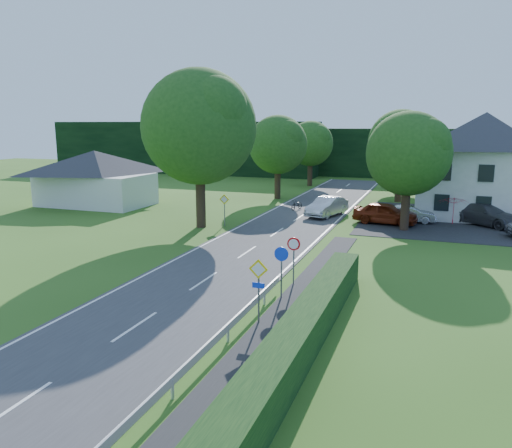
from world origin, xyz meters
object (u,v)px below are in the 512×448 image
at_px(motorcycle, 297,205).
at_px(parked_car_red, 385,213).
at_px(streetlight, 403,167).
at_px(parked_car_silver_a, 409,214).
at_px(parked_car_grey, 485,214).
at_px(moving_car, 327,206).
at_px(parasol, 453,211).

bearing_deg(motorcycle, parked_car_red, -8.42).
xyz_separation_m(streetlight, motorcycle, (-9.26, 3.76, -3.98)).
xyz_separation_m(parked_car_silver_a, parked_car_grey, (5.52, 0.99, 0.17)).
bearing_deg(parked_car_silver_a, parked_car_red, 115.50).
height_order(parked_car_red, parked_car_silver_a, parked_car_red).
distance_m(motorcycle, parked_car_red, 9.06).
bearing_deg(parked_car_silver_a, parked_car_grey, -88.88).
bearing_deg(parked_car_red, motorcycle, 73.56).
height_order(streetlight, moving_car, streetlight).
xyz_separation_m(moving_car, parked_car_silver_a, (6.67, -0.60, -0.15)).
xyz_separation_m(moving_car, parked_car_grey, (12.19, 0.39, 0.02)).
xyz_separation_m(streetlight, parked_car_red, (-1.12, -0.18, -3.59)).
bearing_deg(streetlight, motorcycle, 157.90).
relative_size(moving_car, parked_car_grey, 0.86).
bearing_deg(motorcycle, parasol, 7.48).
height_order(moving_car, parasol, parasol).
distance_m(streetlight, parasol, 5.30).
bearing_deg(parked_car_red, streetlight, -71.49).
xyz_separation_m(parked_car_silver_a, parasol, (3.21, 0.47, 0.40)).
xyz_separation_m(streetlight, parked_car_silver_a, (0.61, 1.01, -3.77)).
xyz_separation_m(motorcycle, parked_car_silver_a, (9.87, -2.75, 0.21)).
xyz_separation_m(moving_car, parasol, (9.88, -0.13, 0.25)).
bearing_deg(moving_car, streetlight, 0.79).
height_order(moving_car, parked_car_grey, parked_car_grey).
relative_size(parked_car_silver_a, parked_car_grey, 0.70).
relative_size(streetlight, parked_car_silver_a, 2.02).
height_order(streetlight, parked_car_red, streetlight).
distance_m(motorcycle, parasol, 13.29).
relative_size(motorcycle, parked_car_red, 0.35).
relative_size(motorcycle, parasol, 0.72).
relative_size(motorcycle, parked_car_silver_a, 0.43).
xyz_separation_m(parked_car_red, parked_car_grey, (7.24, 2.18, -0.00)).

